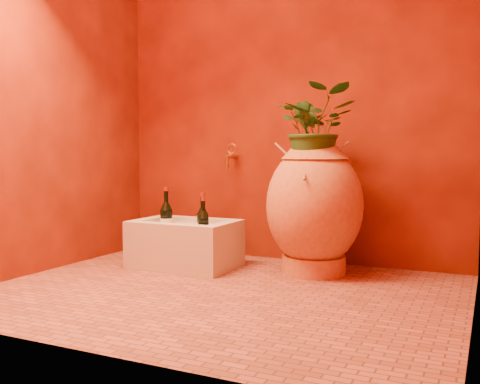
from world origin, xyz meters
The scene contains 11 objects.
floor centered at (0.00, 0.00, 0.00)m, with size 2.50×2.50×0.00m, color #9A4932.
wall_back centered at (0.00, 1.00, 1.25)m, with size 2.50×0.02×2.50m, color #4F1204.
wall_left centered at (-1.25, 0.00, 1.25)m, with size 0.02×2.00×2.50m, color #4F1204.
amphora centered at (0.32, 0.65, 0.43)m, with size 0.79×0.79×0.86m.
stone_basin centered at (-0.51, 0.47, 0.15)m, with size 0.66×0.45×0.31m.
wine_bottle_a centered at (-0.33, 0.41, 0.28)m, with size 0.07×0.07×0.30m.
wine_bottle_b centered at (-0.66, 0.49, 0.30)m, with size 0.09×0.09×0.35m.
wine_bottle_c centered at (-0.38, 0.48, 0.29)m, with size 0.08×0.08×0.32m.
wall_tap centered at (-0.39, 0.91, 0.74)m, with size 0.08×0.17×0.18m.
plant_main centered at (0.33, 0.64, 0.90)m, with size 0.46×0.40×0.52m, color #1D4518.
plant_side centered at (0.28, 0.62, 0.87)m, with size 0.21×0.17×0.38m, color #1D4518.
Camera 1 is at (1.31, -2.52, 0.74)m, focal length 40.00 mm.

